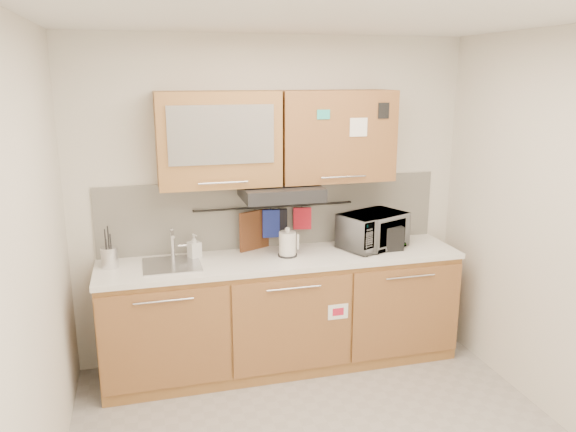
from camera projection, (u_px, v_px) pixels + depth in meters
ceiling at (341, 13)px, 2.84m from camera, size 3.20×3.20×0.00m
wall_back at (273, 200)px, 4.57m from camera, size 3.20×0.00×3.20m
wall_left at (28, 283)px, 2.76m from camera, size 0.00×3.00×3.00m
wall_right at (573, 236)px, 3.56m from camera, size 0.00×3.00×3.00m
base_cabinet at (283, 317)px, 4.50m from camera, size 2.80×0.64×0.88m
countertop at (283, 259)px, 4.37m from camera, size 2.82×0.62×0.04m
backsplash at (274, 213)px, 4.58m from camera, size 2.80×0.02×0.56m
upper_cabinets at (278, 137)px, 4.27m from camera, size 1.82×0.37×0.70m
range_hood at (281, 192)px, 4.30m from camera, size 0.60×0.46×0.10m
sink at (172, 264)px, 4.17m from camera, size 0.42×0.40×0.26m
utensil_rail at (275, 207)px, 4.53m from camera, size 1.30×0.02×0.02m
utensil_crock at (110, 257)px, 4.10m from camera, size 0.16×0.16×0.31m
kettle at (288, 245)px, 4.36m from camera, size 0.17×0.15×0.23m
toaster at (386, 238)px, 4.52m from camera, size 0.26×0.16×0.20m
microwave at (373, 230)px, 4.57m from camera, size 0.61×0.52×0.29m
soap_bottle at (194, 246)px, 4.31m from camera, size 0.11×0.11×0.19m
cutting_board at (256, 233)px, 4.52m from camera, size 0.28×0.15×0.37m
oven_mitt at (271, 223)px, 4.54m from camera, size 0.14×0.05×0.23m
dark_pouch at (279, 221)px, 4.55m from camera, size 0.13×0.04×0.19m
pot_holder at (302, 218)px, 4.60m from camera, size 0.15×0.05×0.18m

